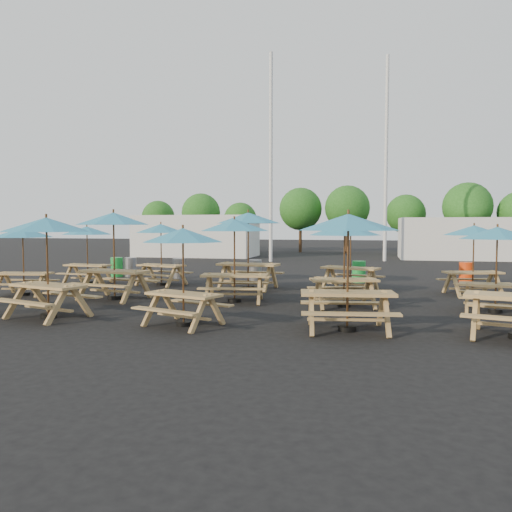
% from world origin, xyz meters
% --- Properties ---
extents(ground, '(120.00, 120.00, 0.00)m').
position_xyz_m(ground, '(0.00, 0.00, 0.00)').
color(ground, black).
rests_on(ground, ground).
extents(picnic_unit_1, '(1.99, 1.99, 2.06)m').
position_xyz_m(picnic_unit_1, '(-6.48, -1.52, 1.77)').
color(picnic_unit_1, '#AB874C').
rests_on(picnic_unit_1, ground).
extents(picnic_unit_2, '(1.89, 1.89, 2.09)m').
position_xyz_m(picnic_unit_2, '(-6.28, 1.62, 1.79)').
color(picnic_unit_2, '#AB874C').
rests_on(picnic_unit_2, ground).
extents(picnic_unit_3, '(2.41, 2.41, 2.31)m').
position_xyz_m(picnic_unit_3, '(-3.44, -4.61, 1.98)').
color(picnic_unit_3, '#AB874C').
rests_on(picnic_unit_3, ground).
extents(picnic_unit_4, '(2.42, 2.42, 2.50)m').
position_xyz_m(picnic_unit_4, '(-3.41, -1.65, 2.14)').
color(picnic_unit_4, '#AB874C').
rests_on(picnic_unit_4, ground).
extents(picnic_unit_5, '(2.22, 2.22, 2.18)m').
position_xyz_m(picnic_unit_5, '(-3.50, 1.80, 1.87)').
color(picnic_unit_5, '#AB874C').
rests_on(picnic_unit_5, ground).
extents(picnic_unit_6, '(2.21, 2.21, 2.07)m').
position_xyz_m(picnic_unit_6, '(-0.12, -4.75, 1.77)').
color(picnic_unit_6, '#AB874C').
rests_on(picnic_unit_6, ground).
extents(picnic_unit_7, '(2.20, 2.20, 2.30)m').
position_xyz_m(picnic_unit_7, '(0.05, -1.35, 1.97)').
color(picnic_unit_7, '#AB874C').
rests_on(picnic_unit_7, ground).
extents(picnic_unit_8, '(2.37, 2.37, 2.56)m').
position_xyz_m(picnic_unit_8, '(-0.25, 1.44, 2.19)').
color(picnic_unit_8, '#AB874C').
rests_on(picnic_unit_8, ground).
extents(picnic_unit_9, '(2.25, 2.25, 2.35)m').
position_xyz_m(picnic_unit_9, '(3.25, -4.49, 2.02)').
color(picnic_unit_9, '#AB874C').
rests_on(picnic_unit_9, ground).
extents(picnic_unit_10, '(2.26, 2.26, 2.18)m').
position_xyz_m(picnic_unit_10, '(3.03, -1.50, 1.87)').
color(picnic_unit_10, '#AB874C').
rests_on(picnic_unit_10, ground).
extents(picnic_unit_11, '(2.47, 2.47, 2.30)m').
position_xyz_m(picnic_unit_11, '(3.06, 1.71, 1.98)').
color(picnic_unit_11, '#AB874C').
rests_on(picnic_unit_11, ground).
extents(picnic_unit_13, '(2.03, 2.03, 2.09)m').
position_xyz_m(picnic_unit_13, '(6.64, -1.56, 1.79)').
color(picnic_unit_13, '#AB874C').
rests_on(picnic_unit_13, ground).
extents(picnic_unit_14, '(2.22, 2.22, 2.13)m').
position_xyz_m(picnic_unit_14, '(6.72, 1.62, 1.83)').
color(picnic_unit_14, '#AB874C').
rests_on(picnic_unit_14, ground).
extents(waste_bin_0, '(0.49, 0.49, 0.79)m').
position_xyz_m(waste_bin_0, '(-6.51, 4.16, 0.40)').
color(waste_bin_0, green).
rests_on(waste_bin_0, ground).
extents(waste_bin_1, '(0.49, 0.49, 0.79)m').
position_xyz_m(waste_bin_1, '(-5.92, 4.23, 0.40)').
color(waste_bin_1, gray).
rests_on(waste_bin_1, ground).
extents(waste_bin_2, '(0.49, 0.49, 0.79)m').
position_xyz_m(waste_bin_2, '(-3.77, 4.14, 0.40)').
color(waste_bin_2, gray).
rests_on(waste_bin_2, ground).
extents(waste_bin_3, '(0.49, 0.49, 0.79)m').
position_xyz_m(waste_bin_3, '(-0.61, 4.02, 0.40)').
color(waste_bin_3, gray).
rests_on(waste_bin_3, ground).
extents(waste_bin_4, '(0.49, 0.49, 0.79)m').
position_xyz_m(waste_bin_4, '(3.27, 4.29, 0.40)').
color(waste_bin_4, green).
rests_on(waste_bin_4, ground).
extents(waste_bin_5, '(0.49, 0.49, 0.79)m').
position_xyz_m(waste_bin_5, '(7.04, 4.49, 0.40)').
color(waste_bin_5, '#ED3D0D').
rests_on(waste_bin_5, ground).
extents(mast_0, '(0.20, 0.20, 12.00)m').
position_xyz_m(mast_0, '(-2.00, 14.00, 6.00)').
color(mast_0, silver).
rests_on(mast_0, ground).
extents(mast_1, '(0.20, 0.20, 12.00)m').
position_xyz_m(mast_1, '(4.50, 16.00, 6.00)').
color(mast_1, silver).
rests_on(mast_1, ground).
extents(event_tent_0, '(8.00, 4.00, 2.80)m').
position_xyz_m(event_tent_0, '(-8.00, 18.00, 1.40)').
color(event_tent_0, silver).
rests_on(event_tent_0, ground).
extents(event_tent_1, '(7.00, 4.00, 2.60)m').
position_xyz_m(event_tent_1, '(9.00, 19.00, 1.30)').
color(event_tent_1, silver).
rests_on(event_tent_1, ground).
extents(tree_0, '(2.80, 2.80, 4.24)m').
position_xyz_m(tree_0, '(-14.07, 25.25, 2.83)').
color(tree_0, '#382314').
rests_on(tree_0, ground).
extents(tree_1, '(3.11, 3.11, 4.72)m').
position_xyz_m(tree_1, '(-9.74, 23.90, 3.15)').
color(tree_1, '#382314').
rests_on(tree_1, ground).
extents(tree_2, '(2.59, 2.59, 3.93)m').
position_xyz_m(tree_2, '(-6.39, 23.65, 2.62)').
color(tree_2, '#382314').
rests_on(tree_2, ground).
extents(tree_3, '(3.36, 3.36, 5.09)m').
position_xyz_m(tree_3, '(-1.75, 24.72, 3.41)').
color(tree_3, '#382314').
rests_on(tree_3, ground).
extents(tree_4, '(3.41, 3.41, 5.17)m').
position_xyz_m(tree_4, '(1.90, 24.26, 3.46)').
color(tree_4, '#382314').
rests_on(tree_4, ground).
extents(tree_5, '(2.94, 2.94, 4.45)m').
position_xyz_m(tree_5, '(6.22, 24.67, 2.97)').
color(tree_5, '#382314').
rests_on(tree_5, ground).
extents(tree_6, '(3.38, 3.38, 5.13)m').
position_xyz_m(tree_6, '(10.23, 22.90, 3.43)').
color(tree_6, '#382314').
rests_on(tree_6, ground).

